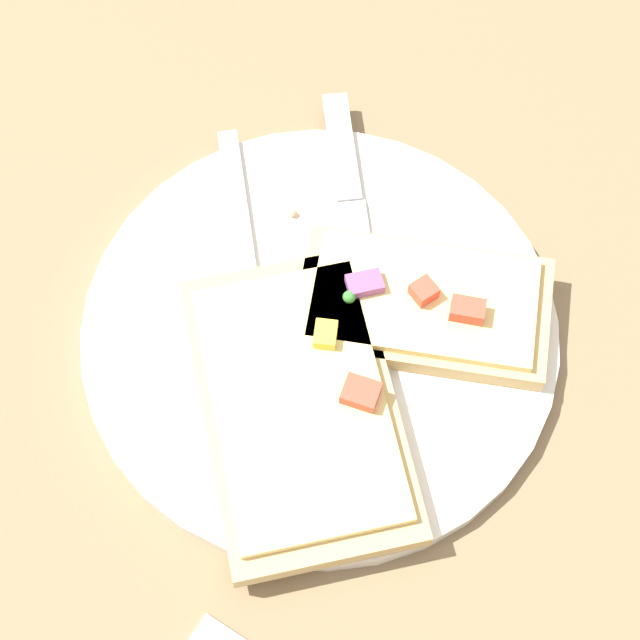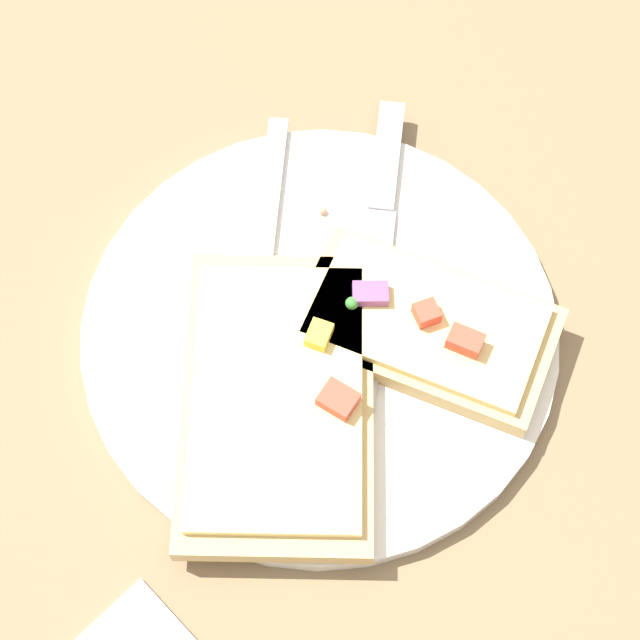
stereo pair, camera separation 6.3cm
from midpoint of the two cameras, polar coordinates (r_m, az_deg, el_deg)
The scene contains 7 objects.
ground_plane at distance 0.65m, azimuth -2.76°, elevation -1.13°, with size 4.00×4.00×0.00m, color #7F6647.
plate at distance 0.64m, azimuth -2.78°, elevation -0.91°, with size 0.29×0.29×0.01m.
fork at distance 0.64m, azimuth -6.50°, elevation 0.79°, with size 0.16×0.18×0.01m.
knife at distance 0.67m, azimuth -1.00°, elevation 5.41°, with size 0.15×0.18×0.01m.
pizza_slice_main at distance 0.61m, azimuth -4.06°, elevation -4.92°, with size 0.20×0.21×0.03m.
pizza_slice_corner at distance 0.63m, azimuth 2.74°, elevation 0.55°, with size 0.17×0.13×0.03m.
crumb_scatter at distance 0.63m, azimuth -2.47°, elevation -0.77°, with size 0.08×0.07×0.01m.
Camera 1 is at (0.14, -0.23, 0.59)m, focal length 60.00 mm.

